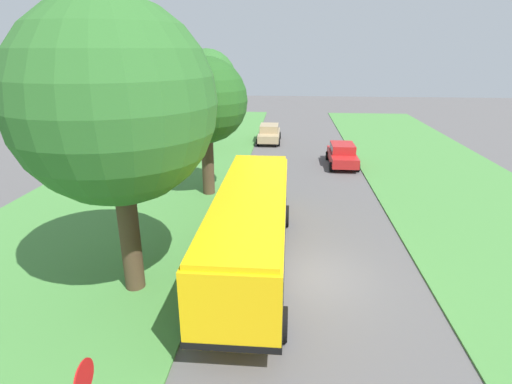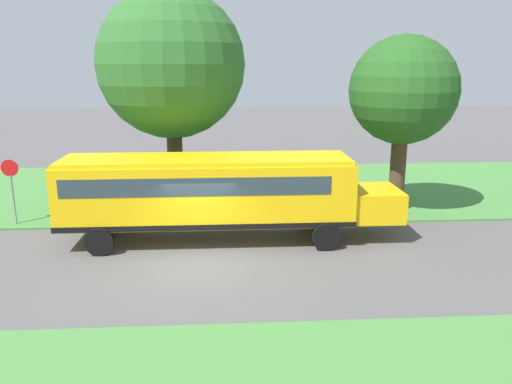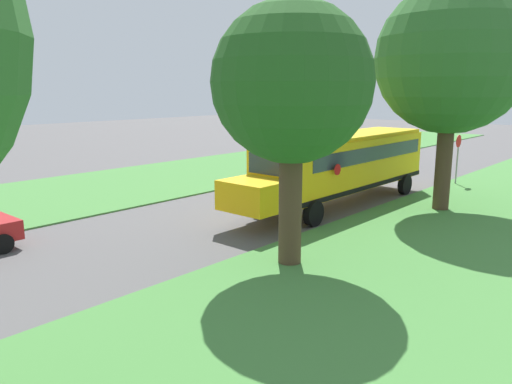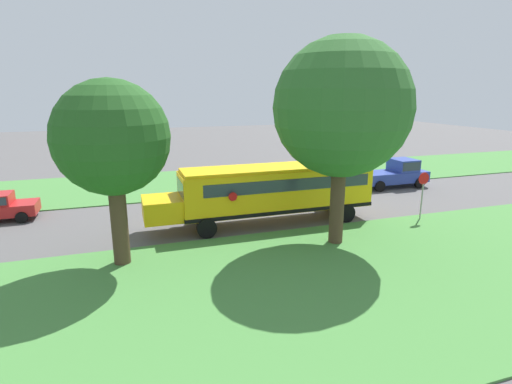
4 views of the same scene
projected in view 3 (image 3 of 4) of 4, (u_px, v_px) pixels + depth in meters
ground_plane at (305, 195)px, 24.74m from camera, size 120.00×120.00×0.00m
grass_far_side at (186, 174)px, 30.58m from camera, size 10.00×80.00×0.07m
school_bus at (342, 162)px, 22.43m from camera, size 2.84×12.42×3.16m
pickup_truck at (371, 149)px, 34.66m from camera, size 2.28×5.40×2.10m
oak_tree_beside_bus at (451, 58)px, 20.29m from camera, size 6.17×6.17×9.48m
oak_tree_roadside_mid at (293, 84)px, 13.89m from camera, size 4.56×4.56×7.62m
stop_sign at (458, 153)px, 27.00m from camera, size 0.08×0.68×2.74m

